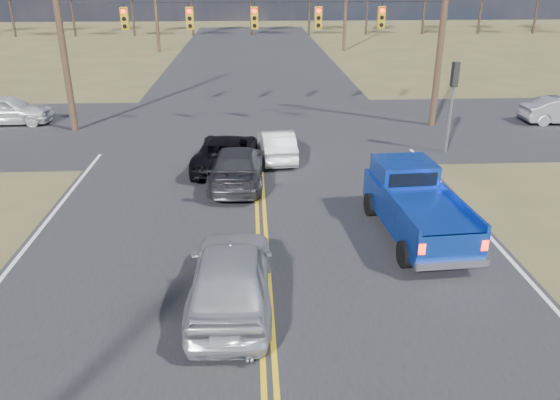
{
  "coord_description": "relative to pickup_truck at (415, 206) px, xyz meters",
  "views": [
    {
      "loc": [
        -0.25,
        -8.82,
        7.4
      ],
      "look_at": [
        0.5,
        5.08,
        1.5
      ],
      "focal_mm": 35.0,
      "sensor_mm": 36.0,
      "label": 1
    }
  ],
  "objects": [
    {
      "name": "road_main",
      "position": [
        -4.56,
        4.25,
        -0.94
      ],
      "size": [
        14.0,
        120.0,
        0.02
      ],
      "primitive_type": "cube",
      "color": "#28282B",
      "rests_on": "ground"
    },
    {
      "name": "ground",
      "position": [
        -4.56,
        -5.75,
        -0.94
      ],
      "size": [
        160.0,
        160.0,
        0.0
      ],
      "primitive_type": "plane",
      "color": "brown",
      "rests_on": "ground"
    },
    {
      "name": "black_suv",
      "position": [
        -5.85,
        6.36,
        -0.28
      ],
      "size": [
        2.7,
        5.0,
        1.33
      ],
      "primitive_type": "imported",
      "rotation": [
        0.0,
        0.0,
        3.04
      ],
      "color": "black",
      "rests_on": "ground"
    },
    {
      "name": "silver_suv",
      "position": [
        -5.36,
        -3.5,
        -0.13
      ],
      "size": [
        2.05,
        4.83,
        1.63
      ],
      "primitive_type": "imported",
      "rotation": [
        0.0,
        0.0,
        3.12
      ],
      "color": "#A7AAAF",
      "rests_on": "ground"
    },
    {
      "name": "road_cross",
      "position": [
        -4.56,
        12.25,
        -0.94
      ],
      "size": [
        120.0,
        12.0,
        0.02
      ],
      "primitive_type": "cube",
      "color": "#28282B",
      "rests_on": "ground"
    },
    {
      "name": "signal_gantry",
      "position": [
        -4.06,
        12.04,
        4.12
      ],
      "size": [
        19.6,
        4.83,
        10.0
      ],
      "color": "#473323",
      "rests_on": "ground"
    },
    {
      "name": "cross_car_west",
      "position": [
        -17.31,
        13.71,
        -0.2
      ],
      "size": [
        1.82,
        4.41,
        1.49
      ],
      "primitive_type": "imported",
      "rotation": [
        0.0,
        0.0,
        1.58
      ],
      "color": "silver",
      "rests_on": "ground"
    },
    {
      "name": "dgrey_car_queue",
      "position": [
        -5.36,
        4.54,
        -0.24
      ],
      "size": [
        2.18,
        4.91,
        1.4
      ],
      "primitive_type": "imported",
      "rotation": [
        0.0,
        0.0,
        3.1
      ],
      "color": "#313136",
      "rests_on": "ground"
    },
    {
      "name": "utility_poles",
      "position": [
        -4.56,
        11.25,
        4.28
      ],
      "size": [
        19.6,
        58.32,
        10.0
      ],
      "color": "#473323",
      "rests_on": "ground"
    },
    {
      "name": "pickup_truck",
      "position": [
        0.0,
        0.0,
        0.0
      ],
      "size": [
        2.36,
        5.3,
        1.95
      ],
      "rotation": [
        0.0,
        0.0,
        0.07
      ],
      "color": "black",
      "rests_on": "ground"
    },
    {
      "name": "white_car_queue",
      "position": [
        -3.76,
        7.39,
        -0.32
      ],
      "size": [
        1.57,
        3.89,
        1.26
      ],
      "primitive_type": "imported",
      "rotation": [
        0.0,
        0.0,
        3.2
      ],
      "color": "white",
      "rests_on": "ground"
    }
  ]
}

